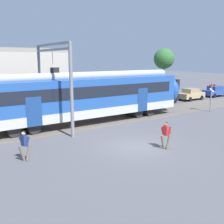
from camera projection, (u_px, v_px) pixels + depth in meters
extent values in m
plane|color=#515156|center=(136.00, 146.00, 16.42)|extent=(160.00, 160.00, 0.00)
cube|color=silver|center=(87.00, 111.00, 22.34)|extent=(18.00, 3.06, 0.70)
cube|color=#2351A3|center=(86.00, 92.00, 22.03)|extent=(18.00, 3.00, 2.40)
cube|color=black|center=(95.00, 92.00, 20.76)|extent=(16.56, 0.03, 0.90)
cube|color=navy|center=(143.00, 100.00, 23.67)|extent=(1.10, 0.04, 2.10)
cube|color=navy|center=(34.00, 112.00, 18.26)|extent=(1.10, 0.04, 2.10)
cylinder|color=#A4A4A9|center=(86.00, 76.00, 21.76)|extent=(17.64, 0.70, 0.70)
cube|color=black|center=(55.00, 70.00, 20.18)|extent=(0.70, 0.12, 0.40)
cylinder|color=black|center=(143.00, 110.00, 25.89)|extent=(0.90, 2.40, 0.90)
cylinder|color=black|center=(131.00, 111.00, 25.13)|extent=(0.90, 2.40, 0.90)
cylinder|color=black|center=(30.00, 125.00, 19.80)|extent=(0.90, 2.40, 0.90)
cylinder|color=black|center=(10.00, 128.00, 19.03)|extent=(0.90, 2.40, 0.90)
ellipsoid|color=#2351A3|center=(167.00, 89.00, 27.32)|extent=(1.80, 2.85, 2.95)
cube|color=black|center=(170.00, 84.00, 27.39)|extent=(0.40, 2.40, 1.00)
cylinder|color=#6B6051|center=(22.00, 153.00, 13.95)|extent=(0.38, 0.23, 0.87)
cylinder|color=#6B6051|center=(28.00, 153.00, 14.03)|extent=(0.38, 0.23, 0.87)
cube|color=navy|center=(24.00, 140.00, 13.85)|extent=(0.32, 0.41, 0.56)
cylinder|color=navy|center=(28.00, 142.00, 13.77)|extent=(0.26, 0.14, 0.52)
cylinder|color=navy|center=(21.00, 141.00, 13.95)|extent=(0.26, 0.14, 0.52)
sphere|color=tan|center=(23.00, 133.00, 13.76)|extent=(0.22, 0.22, 0.22)
sphere|color=black|center=(24.00, 133.00, 13.77)|extent=(0.20, 0.20, 0.20)
cylinder|color=#6B6051|center=(163.00, 142.00, 15.88)|extent=(0.36, 0.17, 0.87)
cylinder|color=#6B6051|center=(168.00, 142.00, 15.87)|extent=(0.36, 0.17, 0.87)
cube|color=red|center=(166.00, 131.00, 15.73)|extent=(0.26, 0.37, 0.56)
cylinder|color=red|center=(169.00, 132.00, 15.60)|extent=(0.25, 0.10, 0.52)
cylinder|color=red|center=(162.00, 131.00, 15.89)|extent=(0.25, 0.10, 0.52)
sphere|color=#9E7051|center=(166.00, 124.00, 15.65)|extent=(0.22, 0.22, 0.22)
sphere|color=black|center=(166.00, 124.00, 15.65)|extent=(0.20, 0.20, 0.20)
cube|color=black|center=(168.00, 130.00, 15.82)|extent=(0.17, 0.29, 0.40)
cube|color=black|center=(163.00, 98.00, 32.31)|extent=(4.03, 1.71, 0.68)
cube|color=black|center=(162.00, 93.00, 32.11)|extent=(1.93, 1.47, 0.56)
cube|color=black|center=(168.00, 93.00, 32.65)|extent=(0.14, 1.37, 0.48)
cylinder|color=black|center=(165.00, 99.00, 33.70)|extent=(0.60, 0.21, 0.60)
cylinder|color=black|center=(175.00, 101.00, 32.45)|extent=(0.60, 0.21, 0.60)
cylinder|color=black|center=(151.00, 101.00, 32.31)|extent=(0.60, 0.21, 0.60)
cylinder|color=black|center=(160.00, 103.00, 31.06)|extent=(0.60, 0.21, 0.60)
cube|color=tan|center=(191.00, 95.00, 34.87)|extent=(4.08, 1.84, 0.68)
cube|color=#9D8662|center=(191.00, 91.00, 34.66)|extent=(1.97, 1.54, 0.56)
cube|color=black|center=(195.00, 90.00, 35.22)|extent=(0.19, 1.37, 0.48)
cylinder|color=black|center=(192.00, 96.00, 36.27)|extent=(0.61, 0.23, 0.60)
cylinder|color=black|center=(202.00, 98.00, 35.05)|extent=(0.61, 0.23, 0.60)
cylinder|color=black|center=(180.00, 98.00, 34.82)|extent=(0.61, 0.23, 0.60)
cylinder|color=black|center=(190.00, 99.00, 33.59)|extent=(0.61, 0.23, 0.60)
cube|color=#284799|center=(216.00, 92.00, 38.14)|extent=(4.05, 1.77, 0.68)
cube|color=navy|center=(215.00, 88.00, 37.94)|extent=(1.95, 1.50, 0.56)
cube|color=black|center=(219.00, 88.00, 38.44)|extent=(0.17, 1.37, 0.48)
cylinder|color=black|center=(216.00, 93.00, 39.50)|extent=(0.61, 0.22, 0.60)
cylinder|color=black|center=(205.00, 94.00, 38.21)|extent=(0.61, 0.22, 0.60)
cylinder|color=black|center=(214.00, 96.00, 36.92)|extent=(0.61, 0.22, 0.60)
cylinder|color=gray|center=(72.00, 91.00, 17.75)|extent=(0.24, 0.24, 6.50)
cylinder|color=gray|center=(40.00, 84.00, 22.96)|extent=(0.24, 0.24, 6.50)
cube|color=gray|center=(52.00, 44.00, 19.72)|extent=(0.20, 6.40, 0.16)
cube|color=gray|center=(52.00, 50.00, 19.80)|extent=(0.20, 6.40, 0.16)
cylinder|color=black|center=(53.00, 58.00, 19.92)|extent=(0.03, 0.03, 1.00)
cylinder|color=gray|center=(211.00, 97.00, 26.92)|extent=(0.11, 0.11, 3.00)
cube|color=black|center=(212.00, 85.00, 26.68)|extent=(0.80, 0.10, 0.10)
sphere|color=red|center=(210.00, 85.00, 26.42)|extent=(0.20, 0.20, 0.20)
sphere|color=red|center=(215.00, 85.00, 26.83)|extent=(0.20, 0.20, 0.20)
cube|color=white|center=(212.00, 90.00, 26.75)|extent=(0.72, 0.03, 0.48)
cylinder|color=brown|center=(163.00, 81.00, 39.26)|extent=(0.32, 0.32, 4.36)
sphere|color=#2D662D|center=(164.00, 59.00, 38.61)|extent=(3.01, 3.01, 3.01)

